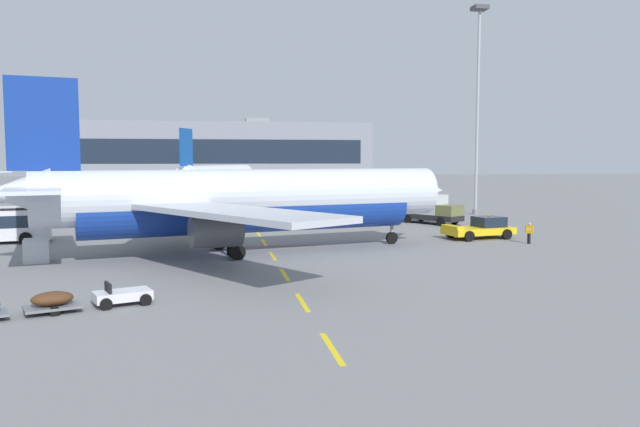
% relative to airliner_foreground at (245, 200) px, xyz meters
% --- Properties ---
extents(ground, '(400.00, 400.00, 0.00)m').
position_rel_airliner_foreground_xyz_m(ground, '(23.86, 21.00, -3.95)').
color(ground, slate).
extents(apron_paint_markings, '(8.00, 92.46, 0.01)m').
position_rel_airliner_foreground_xyz_m(apron_paint_markings, '(1.86, 17.37, -3.95)').
color(apron_paint_markings, yellow).
rests_on(apron_paint_markings, ground).
extents(airliner_foreground, '(34.52, 33.69, 12.20)m').
position_rel_airliner_foreground_xyz_m(airliner_foreground, '(0.00, 0.00, 0.00)').
color(airliner_foreground, silver).
rests_on(airliner_foreground, ground).
extents(pushback_tug, '(6.42, 4.04, 2.08)m').
position_rel_airliner_foreground_xyz_m(pushback_tug, '(20.84, 4.94, -3.05)').
color(pushback_tug, yellow).
rests_on(pushback_tug, ground).
extents(airliner_far_center, '(30.80, 32.16, 11.60)m').
position_rel_airliner_foreground_xyz_m(airliner_far_center, '(-1.37, 63.43, -0.19)').
color(airliner_far_center, white).
rests_on(airliner_far_center, ground).
extents(catering_truck, '(7.26, 5.59, 3.14)m').
position_rel_airliner_foreground_xyz_m(catering_truck, '(12.96, 19.55, -2.30)').
color(catering_truck, black).
rests_on(catering_truck, ground).
extents(fuel_service_truck, '(5.76, 7.20, 3.14)m').
position_rel_airliner_foreground_xyz_m(fuel_service_truck, '(20.76, 17.82, -2.30)').
color(fuel_service_truck, black).
rests_on(fuel_service_truck, ground).
extents(baggage_train, '(8.56, 4.43, 1.14)m').
position_rel_airliner_foreground_xyz_m(baggage_train, '(-9.55, -16.61, -3.42)').
color(baggage_train, silver).
rests_on(baggage_train, ground).
extents(ground_crew_worker, '(0.52, 0.57, 1.74)m').
position_rel_airliner_foreground_xyz_m(ground_crew_worker, '(23.31, 1.02, -2.96)').
color(ground_crew_worker, '#232328').
rests_on(ground_crew_worker, ground).
extents(uld_cargo_container, '(1.88, 1.84, 1.60)m').
position_rel_airliner_foreground_xyz_m(uld_cargo_container, '(-14.05, -1.91, -3.15)').
color(uld_cargo_container, '#B7BCC6').
rests_on(uld_cargo_container, ground).
extents(apron_light_mast_far, '(1.80, 1.80, 25.73)m').
position_rel_airliner_foreground_xyz_m(apron_light_mast_far, '(30.51, 27.73, 11.99)').
color(apron_light_mast_far, slate).
rests_on(apron_light_mast_far, ground).
extents(terminal_satellite, '(79.64, 26.65, 17.56)m').
position_rel_airliner_foreground_xyz_m(terminal_satellite, '(-2.18, 118.55, 4.04)').
color(terminal_satellite, gray).
rests_on(terminal_satellite, ground).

